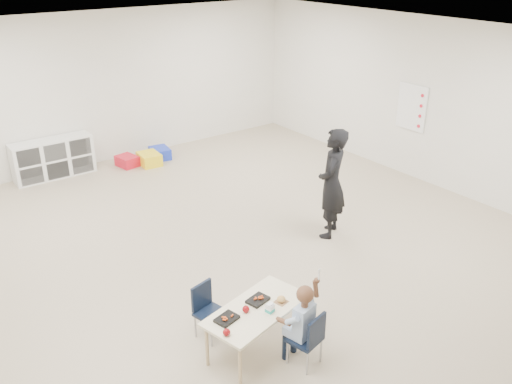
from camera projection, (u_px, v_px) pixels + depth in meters
room at (246, 157)px, 6.77m from camera, size 9.00×9.02×2.80m
table at (256, 328)px, 5.50m from camera, size 1.20×0.79×0.51m
chair_near at (305, 338)px, 5.30m from camera, size 0.35×0.34×0.61m
chair_far at (211, 312)px, 5.67m from camera, size 0.35×0.34×0.61m
child at (306, 324)px, 5.23m from camera, size 0.49×0.49×0.96m
lunch_tray_near at (258, 300)px, 5.50m from camera, size 0.25×0.21×0.03m
lunch_tray_far at (227, 319)px, 5.23m from camera, size 0.25×0.21×0.03m
milk_carton at (270, 308)px, 5.32m from camera, size 0.08×0.08×0.10m
bread_roll at (281, 299)px, 5.49m from camera, size 0.09×0.09×0.07m
apple_near at (246, 309)px, 5.33m from camera, size 0.07×0.07×0.07m
apple_far at (227, 332)px, 5.01m from camera, size 0.07×0.07×0.07m
cubby_shelf at (53, 158)px, 9.69m from camera, size 1.40×0.40×0.70m
rules_poster at (412, 107)px, 9.43m from camera, size 0.02×0.60×0.80m
adult at (332, 183)px, 7.53m from camera, size 0.69×0.65×1.59m
bin_red at (127, 161)px, 10.25m from camera, size 0.38×0.45×0.20m
bin_yellow at (149, 159)px, 10.31m from camera, size 0.40×0.49×0.23m
bin_blue at (160, 153)px, 10.63m from camera, size 0.40×0.48×0.21m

